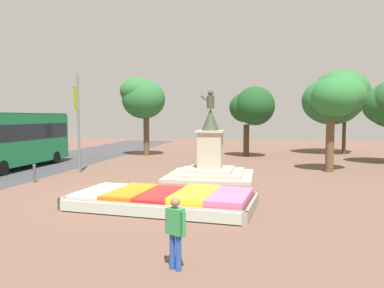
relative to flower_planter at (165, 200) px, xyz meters
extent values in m
plane|color=brown|center=(-2.59, 1.62, -0.29)|extent=(81.30, 81.30, 0.00)
cube|color=#38281C|center=(-0.12, 0.07, -0.08)|extent=(6.97, 3.71, 0.42)
cube|color=gray|center=(-0.28, -1.48, -0.06)|extent=(6.87, 0.81, 0.46)
cube|color=gray|center=(0.04, 1.63, -0.06)|extent=(6.87, 0.81, 0.46)
cube|color=gray|center=(-3.50, 0.42, -0.06)|extent=(0.43, 3.22, 0.46)
cube|color=gray|center=(3.26, -0.28, -0.06)|extent=(0.43, 3.22, 0.46)
cube|color=white|center=(-2.71, 0.34, 0.18)|extent=(1.58, 2.95, 0.10)
cube|color=orange|center=(-1.41, 0.21, 0.21)|extent=(1.58, 2.95, 0.16)
cube|color=red|center=(-0.12, 0.07, 0.20)|extent=(1.58, 2.95, 0.14)
cube|color=yellow|center=(1.17, -0.06, 0.26)|extent=(1.58, 2.95, 0.25)
cube|color=#D86699|center=(2.46, -0.19, 0.25)|extent=(1.58, 2.95, 0.23)
cube|color=#B2BCAD|center=(-0.29, -1.53, -0.06)|extent=(6.54, 0.87, 0.38)
cube|color=#B1A793|center=(0.73, 7.33, -0.20)|extent=(4.71, 4.71, 0.17)
cube|color=#B2A894|center=(0.73, 7.33, -0.03)|extent=(3.64, 3.64, 0.17)
cube|color=#B1A793|center=(0.73, 7.33, 0.14)|extent=(2.57, 2.57, 0.17)
cube|color=#B2A893|center=(0.73, 7.33, 1.23)|extent=(1.31, 1.31, 2.01)
cube|color=#B2A893|center=(0.73, 7.33, 2.29)|extent=(1.55, 1.55, 0.12)
cone|color=#384233|center=(0.73, 7.33, 2.96)|extent=(0.99, 0.99, 1.22)
cylinder|color=#384233|center=(0.73, 7.33, 3.92)|extent=(0.42, 0.42, 0.71)
sphere|color=#384233|center=(0.73, 7.33, 4.43)|extent=(0.31, 0.31, 0.31)
cylinder|color=#384233|center=(0.47, 7.27, 4.06)|extent=(0.59, 0.23, 0.49)
cylinder|color=slate|center=(-7.29, 7.48, 2.66)|extent=(0.14, 0.14, 5.89)
cube|color=#8CBF2D|center=(-7.31, 7.18, 4.17)|extent=(0.04, 0.48, 1.34)
cylinder|color=slate|center=(-7.31, 7.18, 4.84)|extent=(0.06, 0.62, 0.03)
cube|color=#197A47|center=(-12.22, 8.13, 1.66)|extent=(2.47, 9.52, 3.19)
cube|color=black|center=(-12.22, 8.13, 2.14)|extent=(2.49, 9.24, 1.02)
cube|color=#146139|center=(-12.22, 8.13, 3.30)|extent=(2.42, 9.33, 0.10)
cylinder|color=black|center=(-13.36, 11.23, 0.16)|extent=(0.28, 0.90, 0.90)
cylinder|color=black|center=(-11.09, 11.23, 0.16)|extent=(0.28, 0.90, 0.90)
cylinder|color=black|center=(-11.09, 5.51, 0.16)|extent=(0.28, 0.90, 0.90)
cylinder|color=#264CA5|center=(1.76, -5.56, 0.12)|extent=(0.13, 0.13, 0.82)
cylinder|color=#264CA5|center=(1.60, -5.48, 0.12)|extent=(0.13, 0.13, 0.82)
cube|color=#338C4C|center=(1.68, -5.52, 0.82)|extent=(0.44, 0.37, 0.58)
cylinder|color=#338C4C|center=(1.89, -5.63, 0.79)|extent=(0.09, 0.09, 0.55)
cylinder|color=#338C4C|center=(1.46, -5.41, 0.79)|extent=(0.09, 0.09, 0.55)
sphere|color=#8C664C|center=(1.68, -5.52, 1.25)|extent=(0.21, 0.21, 0.21)
cylinder|color=#4C5156|center=(-7.99, 3.93, 0.13)|extent=(0.15, 0.15, 0.83)
sphere|color=#4C5156|center=(-7.99, 3.93, 0.59)|extent=(0.16, 0.16, 0.16)
cylinder|color=brown|center=(-6.32, 17.90, 1.45)|extent=(0.50, 0.50, 3.48)
ellipsoid|color=#316836|center=(-6.48, 18.53, 4.45)|extent=(3.21, 2.73, 2.78)
ellipsoid|color=#2B6833|center=(-6.43, 17.55, 4.59)|extent=(3.74, 3.24, 3.33)
ellipsoid|color=#2D6933|center=(-6.95, 17.51, 5.29)|extent=(3.02, 2.86, 2.36)
cylinder|color=#4C3823|center=(2.29, 18.86, 1.07)|extent=(0.50, 0.50, 2.72)
ellipsoid|color=#1B491F|center=(3.01, 18.21, 3.99)|extent=(3.25, 3.49, 3.23)
ellipsoid|color=#1B4C20|center=(2.24, 18.77, 3.87)|extent=(2.82, 3.06, 2.52)
cylinder|color=brown|center=(7.70, 10.63, 1.33)|extent=(0.50, 0.50, 3.24)
ellipsoid|color=#2A6E33|center=(7.91, 10.54, 4.30)|extent=(2.84, 2.73, 2.44)
ellipsoid|color=#2E682F|center=(8.41, 10.99, 4.40)|extent=(2.88, 2.71, 2.18)
cylinder|color=#4C3823|center=(10.89, 22.17, 1.35)|extent=(0.32, 0.32, 3.27)
ellipsoid|color=#2C6D35|center=(10.47, 21.87, 4.94)|extent=(4.36, 4.73, 4.31)
ellipsoid|color=#2B6735|center=(9.79, 22.17, 4.50)|extent=(5.30, 4.79, 4.24)
ellipsoid|color=#2A672F|center=(10.67, 22.75, 5.43)|extent=(4.98, 4.81, 3.79)
camera|label=1|loc=(3.51, -13.43, 3.13)|focal=35.00mm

